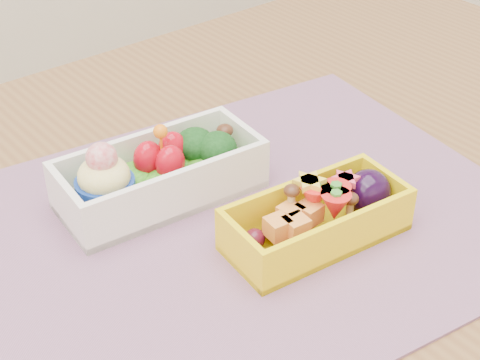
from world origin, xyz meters
TOP-DOWN VIEW (x-y plane):
  - table at (0.00, 0.00)m, footprint 1.20×0.80m
  - placemat at (0.03, 0.03)m, footprint 0.52×0.43m
  - bento_white at (-0.00, 0.10)m, footprint 0.18×0.09m
  - bento_yellow at (0.07, -0.03)m, footprint 0.16×0.08m

SIDE VIEW (x-z plane):
  - table at x=0.00m, z-range 0.28..1.03m
  - placemat at x=0.03m, z-range 0.75..0.75m
  - bento_yellow at x=0.07m, z-range 0.75..0.80m
  - bento_white at x=0.00m, z-range 0.74..0.81m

